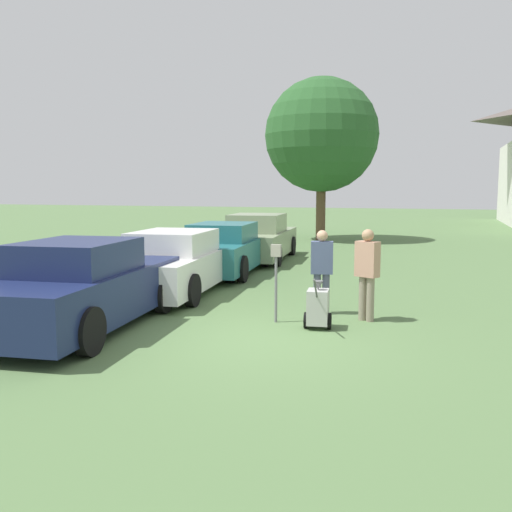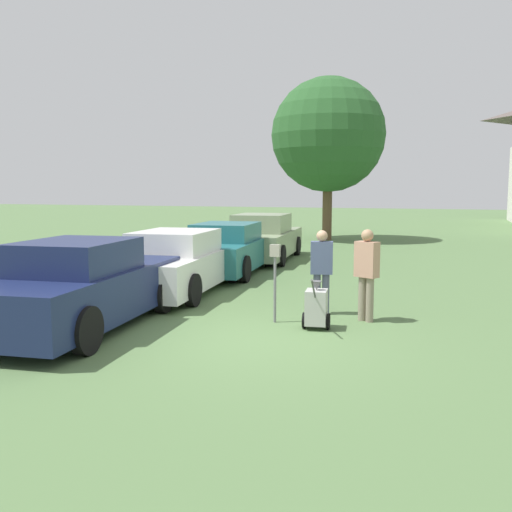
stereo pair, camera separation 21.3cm
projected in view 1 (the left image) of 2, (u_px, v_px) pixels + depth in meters
The scene contains 10 objects.
ground_plane at pixel (247, 338), 9.28m from camera, with size 120.00×120.00×0.00m, color #517042.
parked_car_navy at pixel (82, 288), 9.82m from camera, with size 2.32×4.88×1.55m.
parked_car_white at pixel (176, 264), 13.31m from camera, with size 2.33×5.12×1.46m.
parked_car_teal at pixel (225, 250), 16.32m from camera, with size 2.30×5.06×1.45m.
parked_car_sage at pixel (258, 239), 19.32m from camera, with size 2.40×5.12×1.56m.
parking_meter at pixel (276, 269), 10.29m from camera, with size 0.18×0.09×1.43m.
person_worker at pixel (322, 267), 10.98m from camera, with size 0.45×0.30×1.64m.
person_supervisor at pixel (367, 269), 10.42m from camera, with size 0.47×0.39×1.70m.
equipment_cart at pixel (318, 307), 9.90m from camera, with size 0.50×1.00×1.00m.
shade_tree at pixel (322, 135), 26.22m from camera, with size 5.23×5.23×7.47m.
Camera 1 is at (2.91, -8.58, 2.45)m, focal length 40.00 mm.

